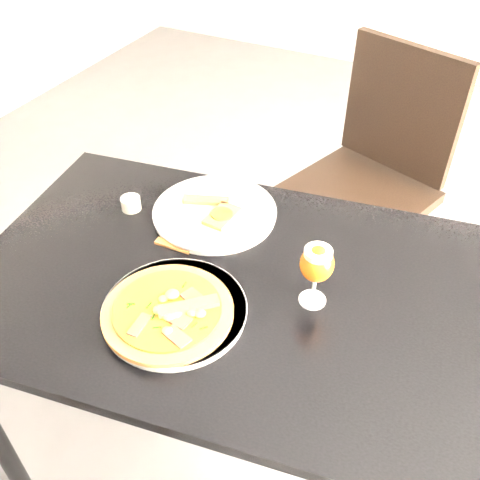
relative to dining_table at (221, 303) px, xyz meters
The scene contains 10 objects.
ground 0.71m from the dining_table, 48.16° to the left, with size 6.00×6.00×0.00m, color #5A5B5D.
dining_table is the anchor object (origin of this frame).
chair_far 0.90m from the dining_table, 80.65° to the left, with size 0.59×0.59×1.00m.
plate_main 0.18m from the dining_table, 104.19° to the right, with size 0.32×0.32×0.02m, color silver.
pizza 0.20m from the dining_table, 103.51° to the right, with size 0.29×0.29×0.03m.
plate_second 0.26m from the dining_table, 121.31° to the left, with size 0.33×0.33×0.02m, color silver.
crust_scraps 0.26m from the dining_table, 120.25° to the left, with size 0.17×0.13×0.01m.
loose_crust 0.19m from the dining_table, 164.13° to the left, with size 0.10×0.02×0.01m, color brown.
sauce_cup 0.38m from the dining_table, 159.55° to the left, with size 0.05×0.05×0.04m.
beer_glass 0.30m from the dining_table, ahead, with size 0.08×0.08×0.16m.
Camera 1 is at (0.27, -0.99, 1.65)m, focal length 40.00 mm.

